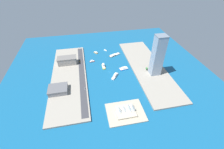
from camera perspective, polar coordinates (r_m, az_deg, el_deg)
ground_plane at (r=334.05m, az=-0.94°, el=1.00°), size 440.00×440.00×0.00m
quay_west at (r=355.81m, az=12.84°, el=2.84°), size 70.00×240.00×3.15m
quay_east at (r=331.91m, az=-15.71°, el=-0.59°), size 70.00×240.00×3.15m
peninsula_point at (r=254.79m, az=5.03°, el=-13.86°), size 60.25×46.43×2.00m
road_strip at (r=328.90m, az=-11.16°, el=0.20°), size 11.60×228.00×0.15m
catamaran_blue at (r=342.75m, az=4.38°, el=2.28°), size 21.29×13.46×4.41m
ferry_white_commuter at (r=319.03m, az=1.10°, el=-0.54°), size 18.46×22.81×5.97m
barge_flat_brown at (r=391.55m, az=0.85°, el=7.31°), size 30.36×20.52×3.30m
ferry_yellow_fast at (r=347.57m, az=-3.18°, el=3.11°), size 6.24×20.65×7.73m
tugboat_red at (r=369.91m, az=-7.46°, el=4.98°), size 12.05×6.50×3.82m
sailboat_small_white at (r=413.86m, az=-2.54°, el=9.04°), size 8.22×9.40×10.20m
water_taxi_orange at (r=404.35m, az=-6.05°, el=8.18°), size 10.75×12.14×3.90m
tower_tall_glass at (r=314.04m, az=16.66°, el=6.67°), size 21.27×18.89×85.09m
carpark_squat_concrete at (r=365.22m, az=-16.39°, el=5.04°), size 42.26×21.49×16.53m
warehouse_low_gray at (r=296.24m, az=-19.47°, el=-5.32°), size 34.31×27.64×9.74m
sedan_silver at (r=291.38m, az=-9.98°, el=-5.24°), size 2.15×5.18×1.43m
taxi_yellow_cab at (r=370.16m, az=-11.94°, el=4.95°), size 2.19×4.85×1.60m
traffic_light_waterfront at (r=362.34m, az=-10.49°, el=5.01°), size 0.36×0.36×6.50m
opera_landmark at (r=248.14m, az=5.26°, el=-12.60°), size 33.54×27.44×19.53m
park_tree_cluster at (r=336.83m, az=14.30°, el=1.85°), size 15.89×14.69×8.93m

